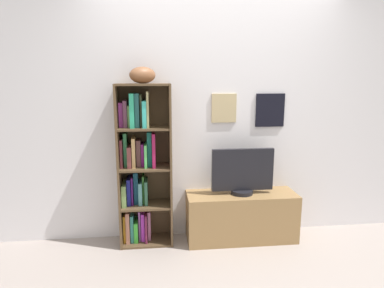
# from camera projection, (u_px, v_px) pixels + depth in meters

# --- Properties ---
(back_wall) EXTENTS (4.80, 0.08, 2.45)m
(back_wall) POSITION_uv_depth(u_px,v_px,m) (214.00, 120.00, 3.38)
(back_wall) COLOR silver
(back_wall) RESTS_ON ground
(bookshelf) EXTENTS (0.51, 0.30, 1.59)m
(bookshelf) POSITION_uv_depth(u_px,v_px,m) (140.00, 167.00, 3.24)
(bookshelf) COLOR brown
(bookshelf) RESTS_ON ground
(football) EXTENTS (0.29, 0.25, 0.15)m
(football) POSITION_uv_depth(u_px,v_px,m) (143.00, 75.00, 3.04)
(football) COLOR brown
(football) RESTS_ON bookshelf
(tv_stand) EXTENTS (1.11, 0.38, 0.49)m
(tv_stand) POSITION_uv_depth(u_px,v_px,m) (241.00, 216.00, 3.38)
(tv_stand) COLOR olive
(tv_stand) RESTS_ON ground
(television) EXTENTS (0.62, 0.22, 0.46)m
(television) POSITION_uv_depth(u_px,v_px,m) (243.00, 172.00, 3.29)
(television) COLOR black
(television) RESTS_ON tv_stand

